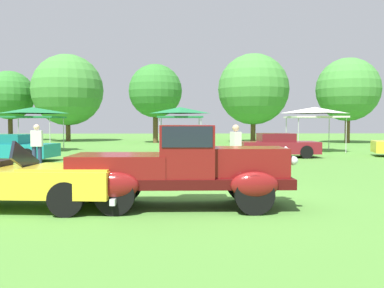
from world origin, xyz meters
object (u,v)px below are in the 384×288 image
(show_car_teal, at_px, (11,148))
(spectator_by_row, at_px, (236,149))
(neighbor_convertible, at_px, (19,180))
(feature_pickup_truck, at_px, (183,165))
(show_car_burgundy, at_px, (278,146))
(canopy_tent_left_field, at_px, (33,112))
(canopy_tent_right_field, at_px, (315,112))
(spectator_near_truck, at_px, (37,145))
(canopy_tent_center_field, at_px, (180,112))

(show_car_teal, relative_size, spectator_by_row, 2.44)
(neighbor_convertible, bearing_deg, spectator_by_row, 42.45)
(feature_pickup_truck, distance_m, spectator_by_row, 5.03)
(show_car_burgundy, xyz_separation_m, canopy_tent_left_field, (-14.03, 5.33, 1.83))
(show_car_teal, relative_size, canopy_tent_right_field, 1.33)
(feature_pickup_truck, relative_size, spectator_near_truck, 2.68)
(feature_pickup_truck, xyz_separation_m, neighbor_convertible, (-3.37, 0.07, -0.29))
(canopy_tent_left_field, distance_m, canopy_tent_center_field, 9.11)
(spectator_by_row, bearing_deg, feature_pickup_truck, -110.05)
(spectator_by_row, bearing_deg, canopy_tent_left_field, 129.72)
(feature_pickup_truck, height_order, neighbor_convertible, feature_pickup_truck)
(show_car_teal, height_order, canopy_tent_right_field, canopy_tent_right_field)
(canopy_tent_right_field, bearing_deg, spectator_near_truck, -144.90)
(spectator_near_truck, xyz_separation_m, spectator_by_row, (7.15, -2.62, 0.00))
(show_car_burgundy, height_order, canopy_tent_left_field, canopy_tent_left_field)
(spectator_near_truck, bearing_deg, canopy_tent_left_field, 109.48)
(show_car_teal, bearing_deg, neighbor_convertible, -67.80)
(spectator_near_truck, relative_size, canopy_tent_left_field, 0.52)
(canopy_tent_center_field, bearing_deg, spectator_near_truck, -118.61)
(show_car_teal, distance_m, show_car_burgundy, 12.76)
(neighbor_convertible, bearing_deg, feature_pickup_truck, -1.12)
(spectator_by_row, relative_size, canopy_tent_left_field, 0.52)
(canopy_tent_right_field, bearing_deg, feature_pickup_truck, -115.89)
(feature_pickup_truck, bearing_deg, canopy_tent_right_field, 64.11)
(show_car_teal, relative_size, canopy_tent_center_field, 1.52)
(neighbor_convertible, relative_size, spectator_by_row, 2.75)
(feature_pickup_truck, height_order, show_car_burgundy, feature_pickup_truck)
(neighbor_convertible, relative_size, canopy_tent_center_field, 1.72)
(canopy_tent_center_field, bearing_deg, canopy_tent_left_field, 176.83)
(show_car_burgundy, height_order, canopy_tent_right_field, canopy_tent_right_field)
(neighbor_convertible, distance_m, show_car_teal, 11.55)
(spectator_by_row, bearing_deg, canopy_tent_center_field, 97.88)
(neighbor_convertible, bearing_deg, canopy_tent_center_field, 78.96)
(feature_pickup_truck, height_order, canopy_tent_left_field, canopy_tent_left_field)
(spectator_by_row, distance_m, canopy_tent_left_field, 17.02)
(show_car_teal, bearing_deg, show_car_burgundy, 7.55)
(show_car_burgundy, xyz_separation_m, spectator_by_row, (-3.20, -7.71, 0.32))
(spectator_near_truck, bearing_deg, canopy_tent_center_field, 61.39)
(show_car_teal, height_order, spectator_near_truck, spectator_near_truck)
(show_car_teal, xyz_separation_m, canopy_tent_right_field, (15.94, 6.17, 1.82))
(show_car_burgundy, distance_m, canopy_tent_right_field, 5.86)
(spectator_near_truck, height_order, canopy_tent_left_field, canopy_tent_left_field)
(show_car_burgundy, relative_size, spectator_by_row, 2.32)
(feature_pickup_truck, xyz_separation_m, show_car_burgundy, (4.92, 12.44, -0.27))
(show_car_teal, height_order, show_car_burgundy, same)
(show_car_teal, relative_size, spectator_near_truck, 2.44)
(spectator_by_row, xyz_separation_m, canopy_tent_right_field, (6.49, 12.20, 1.51))
(show_car_burgundy, distance_m, spectator_by_row, 8.35)
(canopy_tent_right_field, bearing_deg, show_car_burgundy, -126.27)
(spectator_by_row, bearing_deg, spectator_near_truck, 159.89)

